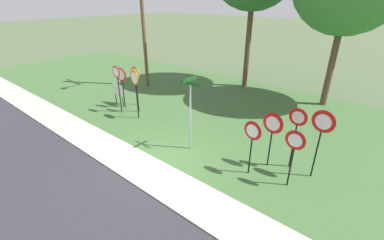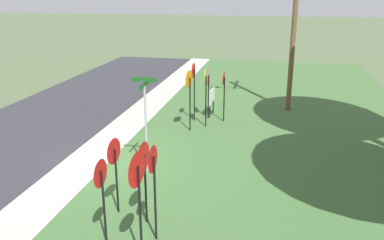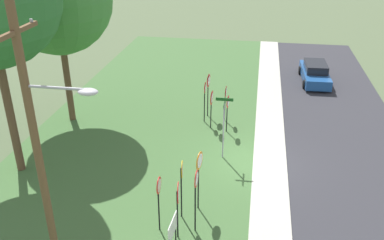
{
  "view_description": "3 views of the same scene",
  "coord_description": "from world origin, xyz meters",
  "px_view_note": "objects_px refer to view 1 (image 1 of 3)",
  "views": [
    {
      "loc": [
        6.5,
        -5.86,
        5.95
      ],
      "look_at": [
        -0.05,
        1.99,
        1.11
      ],
      "focal_mm": 24.39,
      "sensor_mm": 36.0,
      "label": 1
    },
    {
      "loc": [
        12.22,
        5.51,
        5.85
      ],
      "look_at": [
        -0.52,
        2.87,
        1.62
      ],
      "focal_mm": 38.18,
      "sensor_mm": 36.0,
      "label": 2
    },
    {
      "loc": [
        -17.5,
        0.11,
        10.7
      ],
      "look_at": [
        0.59,
        3.08,
        1.79
      ],
      "focal_mm": 39.25,
      "sensor_mm": 36.0,
      "label": 3
    }
  ],
  "objects_px": {
    "stop_sign_far_right": "(135,78)",
    "yield_sign_far_right": "(322,129)",
    "utility_pole": "(141,14)",
    "yield_sign_far_left": "(297,125)",
    "yield_sign_center": "(294,146)",
    "yield_sign_near_right": "(252,136)",
    "stop_sign_near_left": "(136,81)",
    "stop_sign_far_left": "(117,80)",
    "stop_sign_far_center": "(135,84)",
    "street_name_post": "(190,108)",
    "yield_sign_near_left": "(272,128)",
    "stop_sign_near_right": "(121,79)",
    "notice_board": "(118,91)"
  },
  "relations": [
    {
      "from": "stop_sign_far_right",
      "to": "yield_sign_far_right",
      "type": "relative_size",
      "value": 0.9
    },
    {
      "from": "yield_sign_far_right",
      "to": "utility_pole",
      "type": "relative_size",
      "value": 0.29
    },
    {
      "from": "yield_sign_far_left",
      "to": "yield_sign_center",
      "type": "bearing_deg",
      "value": -70.15
    },
    {
      "from": "stop_sign_far_right",
      "to": "yield_sign_near_right",
      "type": "bearing_deg",
      "value": -12.06
    },
    {
      "from": "stop_sign_near_left",
      "to": "yield_sign_near_right",
      "type": "distance_m",
      "value": 7.65
    },
    {
      "from": "stop_sign_far_left",
      "to": "stop_sign_far_center",
      "type": "height_order",
      "value": "stop_sign_far_left"
    },
    {
      "from": "stop_sign_far_center",
      "to": "utility_pole",
      "type": "distance_m",
      "value": 6.42
    },
    {
      "from": "yield_sign_center",
      "to": "street_name_post",
      "type": "height_order",
      "value": "street_name_post"
    },
    {
      "from": "yield_sign_near_right",
      "to": "yield_sign_center",
      "type": "relative_size",
      "value": 0.99
    },
    {
      "from": "stop_sign_near_left",
      "to": "yield_sign_near_left",
      "type": "bearing_deg",
      "value": -9.19
    },
    {
      "from": "utility_pole",
      "to": "yield_sign_far_right",
      "type": "bearing_deg",
      "value": -14.5
    },
    {
      "from": "yield_sign_near_left",
      "to": "utility_pole",
      "type": "distance_m",
      "value": 12.23
    },
    {
      "from": "stop_sign_near_right",
      "to": "street_name_post",
      "type": "xyz_separation_m",
      "value": [
        5.96,
        -1.04,
        0.13
      ]
    },
    {
      "from": "yield_sign_near_left",
      "to": "stop_sign_far_left",
      "type": "bearing_deg",
      "value": -172.03
    },
    {
      "from": "stop_sign_far_left",
      "to": "yield_sign_near_right",
      "type": "xyz_separation_m",
      "value": [
        8.28,
        -0.44,
        -0.33
      ]
    },
    {
      "from": "stop_sign_far_center",
      "to": "yield_sign_far_right",
      "type": "height_order",
      "value": "yield_sign_far_right"
    },
    {
      "from": "stop_sign_far_center",
      "to": "yield_sign_near_left",
      "type": "relative_size",
      "value": 1.17
    },
    {
      "from": "stop_sign_near_left",
      "to": "stop_sign_far_center",
      "type": "xyz_separation_m",
      "value": [
        0.65,
        -0.56,
        0.07
      ]
    },
    {
      "from": "stop_sign_near_right",
      "to": "stop_sign_far_left",
      "type": "bearing_deg",
      "value": -60.14
    },
    {
      "from": "stop_sign_far_right",
      "to": "yield_sign_far_right",
      "type": "bearing_deg",
      "value": -2.92
    },
    {
      "from": "yield_sign_far_left",
      "to": "notice_board",
      "type": "height_order",
      "value": "yield_sign_far_left"
    },
    {
      "from": "yield_sign_near_left",
      "to": "yield_sign_far_left",
      "type": "xyz_separation_m",
      "value": [
        0.69,
        0.46,
        0.16
      ]
    },
    {
      "from": "stop_sign_near_left",
      "to": "stop_sign_far_right",
      "type": "height_order",
      "value": "stop_sign_near_left"
    },
    {
      "from": "stop_sign_far_right",
      "to": "yield_sign_far_right",
      "type": "distance_m",
      "value": 10.3
    },
    {
      "from": "stop_sign_far_left",
      "to": "stop_sign_far_center",
      "type": "relative_size",
      "value": 1.02
    },
    {
      "from": "stop_sign_near_right",
      "to": "stop_sign_far_center",
      "type": "distance_m",
      "value": 1.89
    },
    {
      "from": "stop_sign_far_center",
      "to": "street_name_post",
      "type": "relative_size",
      "value": 0.82
    },
    {
      "from": "stop_sign_far_right",
      "to": "yield_sign_near_right",
      "type": "relative_size",
      "value": 1.1
    },
    {
      "from": "stop_sign_far_right",
      "to": "utility_pole",
      "type": "bearing_deg",
      "value": 130.8
    },
    {
      "from": "stop_sign_far_center",
      "to": "street_name_post",
      "type": "distance_m",
      "value": 4.18
    },
    {
      "from": "stop_sign_far_right",
      "to": "utility_pole",
      "type": "relative_size",
      "value": 0.26
    },
    {
      "from": "stop_sign_near_right",
      "to": "street_name_post",
      "type": "height_order",
      "value": "street_name_post"
    },
    {
      "from": "stop_sign_near_right",
      "to": "yield_sign_near_right",
      "type": "xyz_separation_m",
      "value": [
        8.73,
        -1.01,
        -0.17
      ]
    },
    {
      "from": "stop_sign_far_right",
      "to": "street_name_post",
      "type": "distance_m",
      "value": 5.96
    },
    {
      "from": "stop_sign_far_center",
      "to": "yield_sign_near_right",
      "type": "height_order",
      "value": "stop_sign_far_center"
    },
    {
      "from": "stop_sign_near_left",
      "to": "stop_sign_far_left",
      "type": "bearing_deg",
      "value": -145.7
    },
    {
      "from": "stop_sign_far_right",
      "to": "yield_sign_center",
      "type": "xyz_separation_m",
      "value": [
        9.82,
        -1.54,
        -0.09
      ]
    },
    {
      "from": "stop_sign_far_center",
      "to": "yield_sign_far_left",
      "type": "bearing_deg",
      "value": 16.21
    },
    {
      "from": "yield_sign_near_left",
      "to": "yield_sign_far_right",
      "type": "bearing_deg",
      "value": 18.85
    },
    {
      "from": "notice_board",
      "to": "yield_sign_far_right",
      "type": "bearing_deg",
      "value": 4.34
    },
    {
      "from": "stop_sign_far_left",
      "to": "stop_sign_far_right",
      "type": "bearing_deg",
      "value": 98.71
    },
    {
      "from": "yield_sign_near_right",
      "to": "street_name_post",
      "type": "xyz_separation_m",
      "value": [
        -2.76,
        -0.02,
        0.3
      ]
    },
    {
      "from": "stop_sign_far_left",
      "to": "utility_pole",
      "type": "distance_m",
      "value": 5.73
    },
    {
      "from": "yield_sign_near_left",
      "to": "utility_pole",
      "type": "height_order",
      "value": "utility_pole"
    },
    {
      "from": "yield_sign_near_right",
      "to": "yield_sign_center",
      "type": "bearing_deg",
      "value": 17.36
    },
    {
      "from": "yield_sign_center",
      "to": "yield_sign_near_right",
      "type": "bearing_deg",
      "value": -167.71
    },
    {
      "from": "yield_sign_center",
      "to": "street_name_post",
      "type": "distance_m",
      "value": 4.16
    },
    {
      "from": "street_name_post",
      "to": "yield_sign_near_right",
      "type": "bearing_deg",
      "value": 0.2
    },
    {
      "from": "yield_sign_center",
      "to": "stop_sign_far_right",
      "type": "bearing_deg",
      "value": 173.67
    },
    {
      "from": "yield_sign_far_right",
      "to": "yield_sign_center",
      "type": "height_order",
      "value": "yield_sign_far_right"
    }
  ]
}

